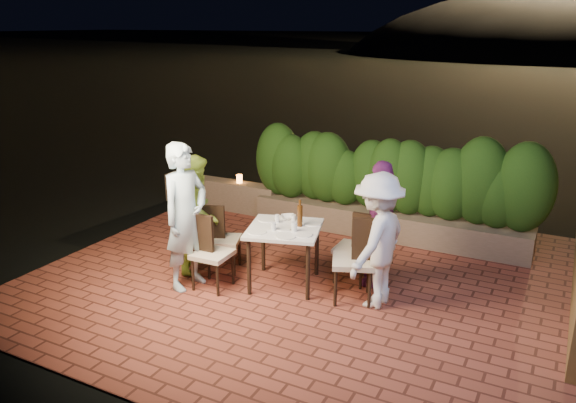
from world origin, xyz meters
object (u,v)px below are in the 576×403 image
Objects in this scene: chair_left_front at (212,252)px; chair_left_back at (224,238)px; chair_right_front at (353,259)px; diner_white at (378,241)px; beer_bottle at (300,213)px; diner_blue at (186,216)px; chair_right_back at (353,247)px; parapet_lamp at (239,179)px; dining_table at (284,256)px; diner_purple at (381,223)px; diner_green at (198,213)px; bowl at (288,217)px.

chair_left_front is 0.53m from chair_left_back.
diner_white is at bearing 162.53° from chair_right_front.
beer_bottle is 1.37m from diner_blue.
chair_left_back is 1.68m from chair_right_back.
diner_white is (2.20, 0.60, -0.12)m from diner_blue.
parapet_lamp is at bearing 97.08° from chair_left_back.
dining_table is 0.84× the size of chair_right_front.
chair_right_front is 1.11× the size of chair_right_back.
diner_white is 0.99× the size of diner_purple.
chair_left_front is 0.70m from diner_green.
diner_white is (2.38, 0.11, 0.02)m from diner_green.
diner_green is (-2.11, -0.09, 0.26)m from chair_right_front.
beer_bottle is 0.33× the size of chair_right_front.
chair_right_front reaches higher than bowl.
beer_bottle is at bearing -50.79° from diner_blue.
dining_table is 0.90m from chair_right_front.
diner_blue is 1.15× the size of diner_white.
dining_table reaches higher than parapet_lamp.
diner_purple reaches higher than chair_right_front.
diner_blue is at bearing -5.13° from chair_right_front.
diner_white reaches higher than chair_right_front.
dining_table is 0.87m from chair_right_back.
chair_right_back is (1.45, 0.96, -0.01)m from chair_left_front.
chair_left_back reaches higher than bowl.
diner_blue reaches higher than diner_green.
chair_right_back is 0.58× the size of diner_purple.
chair_left_front is 1.99m from diner_white.
dining_table is 0.58m from beer_bottle.
diner_white is at bearing 134.96° from chair_right_back.
diner_white is (2.06, 0.01, 0.34)m from chair_left_back.
chair_left_back is at bearing -174.16° from beer_bottle.
diner_white is (0.45, -0.45, 0.33)m from chair_right_back.
chair_right_back is (0.72, 0.48, 0.08)m from dining_table.
chair_left_back is at bearing -62.73° from parapet_lamp.
parapet_lamp is (-2.01, 2.18, 0.20)m from dining_table.
chair_left_front is at bearing 33.64° from chair_right_back.
chair_right_front is at bearing 14.79° from chair_left_front.
beer_bottle is at bearing 31.94° from chair_right_back.
diner_blue is 2.28m from diner_white.
chair_left_front reaches higher than chair_left_back.
beer_bottle is 0.38× the size of chair_left_back.
diner_white is at bearing -11.99° from bowl.
bowl is at bearing 48.97° from chair_left_front.
diner_purple is at bearing 29.01° from chair_left_front.
chair_left_front reaches higher than dining_table.
beer_bottle is 0.36× the size of chair_left_front.
beer_bottle is at bearing -34.72° from bowl.
chair_right_front is (1.62, 0.49, 0.05)m from chair_left_front.
chair_left_front is 0.60× the size of diner_green.
bowl is at bearing -1.01° from chair_left_back.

